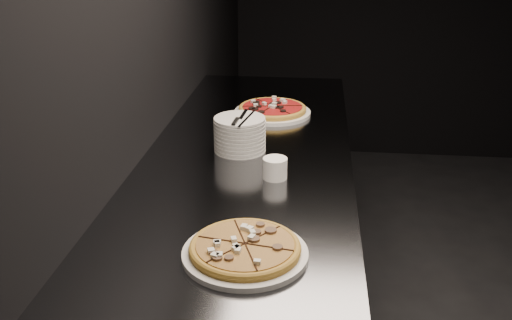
# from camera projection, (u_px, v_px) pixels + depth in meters

# --- Properties ---
(wall_left) EXTENTS (0.02, 5.00, 2.80)m
(wall_left) POSITION_uv_depth(u_px,v_px,m) (128.00, 22.00, 1.82)
(wall_left) COLOR black
(wall_left) RESTS_ON floor
(counter) EXTENTS (0.74, 2.44, 0.92)m
(counter) POSITION_uv_depth(u_px,v_px,m) (245.00, 277.00, 2.14)
(counter) COLOR #5B5D63
(counter) RESTS_ON floor
(pizza_mushroom) EXTENTS (0.32, 0.32, 0.04)m
(pizza_mushroom) POSITION_uv_depth(u_px,v_px,m) (245.00, 249.00, 1.42)
(pizza_mushroom) COLOR silver
(pizza_mushroom) RESTS_ON counter
(pizza_tomato) EXTENTS (0.34, 0.34, 0.04)m
(pizza_tomato) POSITION_uv_depth(u_px,v_px,m) (272.00, 110.00, 2.47)
(pizza_tomato) COLOR silver
(pizza_tomato) RESTS_ON counter
(plate_stack) EXTENTS (0.19, 0.19, 0.13)m
(plate_stack) POSITION_uv_depth(u_px,v_px,m) (240.00, 134.00, 2.07)
(plate_stack) COLOR silver
(plate_stack) RESTS_ON counter
(cutlery) EXTENTS (0.08, 0.19, 0.01)m
(cutlery) POSITION_uv_depth(u_px,v_px,m) (241.00, 118.00, 2.03)
(cutlery) COLOR silver
(cutlery) RESTS_ON plate_stack
(ramekin) EXTENTS (0.08, 0.08, 0.07)m
(ramekin) POSITION_uv_depth(u_px,v_px,m) (275.00, 168.00, 1.85)
(ramekin) COLOR white
(ramekin) RESTS_ON counter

